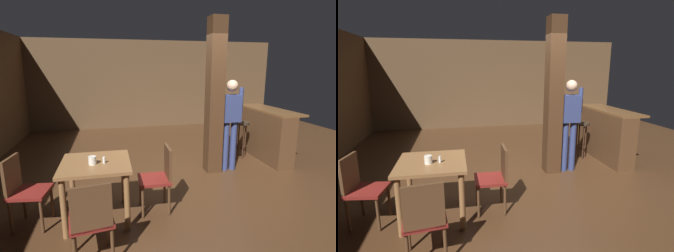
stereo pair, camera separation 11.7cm
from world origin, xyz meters
TOP-DOWN VIEW (x-y plane):
  - ground_plane at (0.00, 0.00)m, footprint 10.80×10.80m
  - wall_back at (0.00, 4.50)m, footprint 8.00×0.10m
  - pillar at (0.33, 0.32)m, footprint 0.28×0.28m
  - dining_table at (-1.74, -0.89)m, footprint 0.85×0.85m
  - chair_east at (-0.92, -0.86)m, footprint 0.43×0.43m
  - chair_south at (-1.76, -1.75)m, footprint 0.47×0.47m
  - chair_west at (-2.61, -0.88)m, footprint 0.47×0.47m
  - napkin_cup at (-1.78, -0.97)m, footprint 0.09×0.09m
  - salt_shaker at (-1.64, -0.96)m, footprint 0.03×0.03m
  - standing_person at (0.66, 0.29)m, footprint 0.47×0.22m
  - bar_counter at (1.72, 0.86)m, footprint 0.56×1.75m
  - bar_stool_near at (1.22, 0.90)m, footprint 0.32×0.32m

SIDE VIEW (x-z plane):
  - ground_plane at x=0.00m, z-range 0.00..0.00m
  - chair_east at x=-0.92m, z-range 0.06..0.95m
  - chair_south at x=-1.76m, z-range 0.06..0.95m
  - chair_west at x=-2.61m, z-range 0.06..0.95m
  - bar_counter at x=1.72m, z-range 0.01..1.08m
  - bar_stool_near at x=1.22m, z-range 0.18..0.98m
  - dining_table at x=-1.74m, z-range 0.24..1.01m
  - salt_shaker at x=-1.64m, z-range 0.77..0.86m
  - napkin_cup at x=-1.78m, z-range 0.77..0.88m
  - standing_person at x=0.66m, z-range 0.14..1.86m
  - wall_back at x=0.00m, z-range 0.00..2.80m
  - pillar at x=0.33m, z-range 0.00..2.80m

